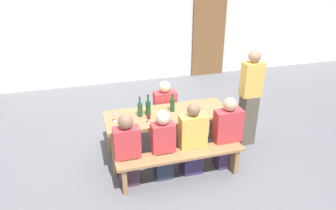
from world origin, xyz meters
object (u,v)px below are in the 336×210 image
object	(u,v)px
seated_guest_near_1	(163,146)
standing_host	(249,100)
tasting_table	(168,119)
seated_guest_near_3	(227,135)
wooden_door	(209,37)
wine_bottle_0	(140,109)
wine_glass_1	(114,113)
bench_near	(181,159)
bench_far	(158,117)
wine_bottle_1	(148,108)
seated_guest_near_0	(127,151)
seated_guest_near_2	(193,141)
wine_glass_0	(149,116)
seated_guest_far_0	(165,112)
wine_bottle_2	(172,105)

from	to	relation	value
seated_guest_near_1	standing_host	distance (m)	1.74
tasting_table	seated_guest_near_3	world-z (taller)	seated_guest_near_3
wooden_door	wine_bottle_0	xyz separation A→B (m)	(-2.57, -3.46, -0.18)
wine_bottle_0	standing_host	world-z (taller)	standing_host
wine_glass_1	standing_host	size ratio (longest dim) A/B	0.11
tasting_table	bench_near	size ratio (longest dim) A/B	1.05
bench_far	wine_bottle_1	world-z (taller)	wine_bottle_1
bench_near	standing_host	distance (m)	1.63
wooden_door	wine_glass_1	distance (m)	4.61
bench_far	seated_guest_near_0	bearing A→B (deg)	-121.60
wooden_door	bench_far	size ratio (longest dim) A/B	1.13
wine_bottle_1	standing_host	distance (m)	1.72
bench_far	seated_guest_near_2	size ratio (longest dim) A/B	1.64
tasting_table	wine_glass_1	distance (m)	0.85
wine_glass_1	standing_host	world-z (taller)	standing_host
seated_guest_near_1	standing_host	bearing A→B (deg)	-72.13
seated_guest_near_3	seated_guest_near_1	bearing A→B (deg)	90.00
seated_guest_near_3	wooden_door	bearing A→B (deg)	-18.86
bench_near	wine_bottle_1	distance (m)	0.93
seated_guest_near_0	seated_guest_near_2	distance (m)	0.95
tasting_table	wine_bottle_1	bearing A→B (deg)	174.39
wine_bottle_1	seated_guest_near_2	distance (m)	0.84
bench_far	seated_guest_near_0	size ratio (longest dim) A/B	1.69
bench_far	wine_glass_0	bearing A→B (deg)	-111.83
wine_bottle_0	wine_bottle_1	distance (m)	0.12
seated_guest_near_0	seated_guest_far_0	distance (m)	1.33
seated_guest_near_1	seated_guest_far_0	bearing A→B (deg)	-17.21
bench_near	wine_bottle_1	size ratio (longest dim) A/B	5.39
bench_near	seated_guest_far_0	xyz separation A→B (m)	(0.10, 1.19, 0.16)
wine_bottle_0	seated_guest_near_1	distance (m)	0.69
wine_bottle_0	wine_bottle_2	distance (m)	0.52
seated_guest_near_2	seated_guest_far_0	distance (m)	1.05
wine_bottle_1	tasting_table	bearing A→B (deg)	-5.61
bench_near	seated_guest_near_2	bearing A→B (deg)	34.25
seated_guest_far_0	standing_host	xyz separation A→B (m)	(1.31, -0.52, 0.30)
bench_far	seated_guest_near_3	distance (m)	1.43
wine_bottle_2	seated_guest_near_0	bearing A→B (deg)	-144.33
bench_near	seated_guest_near_3	xyz separation A→B (m)	(0.77, 0.15, 0.19)
seated_guest_near_3	wine_glass_0	bearing A→B (deg)	74.94
tasting_table	wine_bottle_2	size ratio (longest dim) A/B	6.57
bench_near	wine_glass_0	distance (m)	0.77
wine_glass_1	wine_glass_0	bearing A→B (deg)	-23.00
wine_glass_0	wine_glass_1	size ratio (longest dim) A/B	0.92
seated_guest_near_3	wine_bottle_2	bearing A→B (deg)	48.87
wine_glass_1	seated_guest_near_1	xyz separation A→B (m)	(0.60, -0.50, -0.36)
seated_guest_near_0	seated_guest_near_2	xyz separation A→B (m)	(0.95, 0.00, 0.01)
wine_glass_0	seated_guest_near_1	size ratio (longest dim) A/B	0.16
wooden_door	seated_guest_near_0	xyz separation A→B (m)	(-2.88, -4.02, -0.53)
wooden_door	wine_glass_1	xyz separation A→B (m)	(-2.97, -3.52, -0.17)
wooden_door	wine_bottle_1	size ratio (longest dim) A/B	6.10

